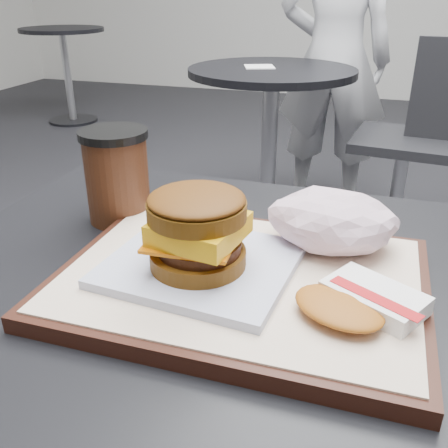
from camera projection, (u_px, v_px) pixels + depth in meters
The scene contains 11 objects.
customer_table at pixel (254, 410), 0.62m from camera, with size 0.80×0.60×0.77m.
serving_tray at pixel (241, 280), 0.53m from camera, with size 0.38×0.28×0.02m.
breakfast_sandwich at pixel (199, 238), 0.51m from camera, with size 0.20×0.19×0.09m.
hash_brown at pixel (358, 302), 0.46m from camera, with size 0.14×0.12×0.02m.
crumpled_wrapper at pixel (332, 221), 0.57m from camera, with size 0.14×0.11×0.06m, color white, non-canonical shape.
coffee_cup at pixel (117, 174), 0.66m from camera, with size 0.09×0.09×0.13m.
neighbor_table at pixel (270, 116), 2.15m from camera, with size 0.70×0.70×0.75m.
napkin at pixel (259, 67), 2.08m from camera, with size 0.12×0.12×0.00m, color white.
neighbor_chair at pixel (424, 131), 2.08m from camera, with size 0.62×0.46×0.88m.
patron at pixel (334, 59), 2.38m from camera, with size 0.54×0.35×1.48m, color silver.
bg_table_mid at pixel (65, 52), 4.03m from camera, with size 0.66×0.66×0.75m.
Camera 1 is at (0.10, -0.45, 1.06)m, focal length 40.00 mm.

